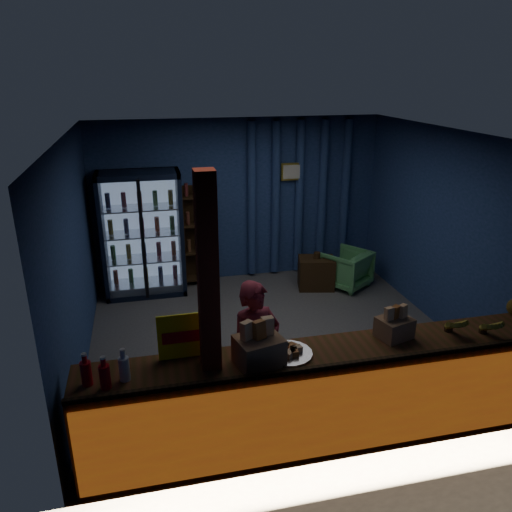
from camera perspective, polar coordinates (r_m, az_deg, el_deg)
The scene contains 17 objects.
ground at distance 6.56m, azimuth 1.94°, elevation -9.45°, with size 4.60×4.60×0.00m, color #515154.
room_walls at distance 5.93m, azimuth 2.12°, elevation 3.80°, with size 4.60×4.60×4.60m.
counter at distance 4.78m, azimuth 8.11°, elevation -15.57°, with size 4.40×0.57×0.99m.
support_post at distance 4.11m, azimuth -5.30°, elevation -8.25°, with size 0.16×0.16×2.60m, color maroon.
beverage_cooler at distance 7.76m, azimuth -12.84°, elevation 2.44°, with size 1.20×0.62×1.90m.
bottle_shelf at distance 7.98m, azimuth -6.68°, elevation 2.27°, with size 0.50×0.28×1.60m.
curtain_folds at distance 8.26m, azimuth 4.97°, elevation 6.61°, with size 1.74×0.14×2.50m.
framed_picture at distance 8.08m, azimuth 4.14°, elevation 9.59°, with size 0.36×0.04×0.28m.
shopkeeper at distance 4.90m, azimuth -0.04°, elevation -10.86°, with size 0.53×0.35×1.44m, color maroon.
green_chair at distance 8.08m, azimuth 10.29°, elevation -1.43°, with size 0.64×0.66×0.60m, color #55AA5F.
side_table at distance 7.96m, azimuth 6.89°, elevation -1.93°, with size 0.63×0.51×0.60m.
yellow_sign at distance 4.36m, azimuth -8.04°, elevation -8.99°, with size 0.48×0.10×0.38m.
soda_bottles at distance 4.17m, azimuth -16.86°, elevation -12.54°, with size 0.37×0.17×0.28m.
snack_box_left at distance 4.23m, azimuth 0.34°, elevation -10.55°, with size 0.44×0.39×0.40m.
snack_box_centre at distance 4.80m, azimuth 15.54°, elevation -7.74°, with size 0.35×0.32×0.31m.
pastry_tray at distance 4.41m, azimuth 3.65°, elevation -10.92°, with size 0.43×0.43×0.07m.
banana_bunches at distance 5.09m, azimuth 23.23°, elevation -7.28°, with size 0.57×0.32×0.19m.
Camera 1 is at (-1.49, -5.48, 3.27)m, focal length 35.00 mm.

